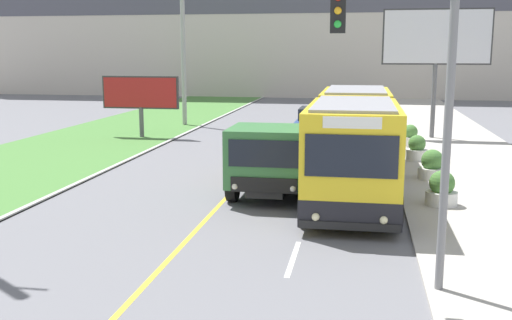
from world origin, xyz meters
TOP-DOWN VIEW (x-y plane):
  - city_bus at (3.96, 19.79)m, footprint 2.69×11.91m
  - dump_truck at (1.43, 18.35)m, footprint 2.56×6.17m
  - car_distant at (1.49, 33.61)m, footprint 1.80×4.30m
  - utility_pole_far at (-6.85, 35.98)m, footprint 1.80×0.28m
  - traffic_light_mast at (5.12, 10.96)m, footprint 2.28×0.32m
  - billboard_large at (7.92, 32.34)m, footprint 5.53×0.24m
  - billboard_small at (-7.54, 30.21)m, footprint 4.22×0.24m
  - planter_round_near at (6.61, 17.65)m, footprint 0.94×0.94m
  - planter_round_second at (6.74, 21.44)m, footprint 0.99×0.99m
  - planter_round_third at (6.53, 25.24)m, footprint 0.91×0.91m
  - planter_round_far at (6.53, 29.03)m, footprint 0.89×0.89m

SIDE VIEW (x-z plane):
  - planter_round_near at x=6.61m, z-range 0.01..1.06m
  - planter_round_far at x=6.53m, z-range 0.02..1.07m
  - planter_round_second at x=6.74m, z-range 0.01..1.08m
  - planter_round_third at x=6.53m, z-range 0.01..1.08m
  - car_distant at x=1.49m, z-range -0.04..1.41m
  - dump_truck at x=1.43m, z-range 0.03..2.35m
  - city_bus at x=3.96m, z-range 0.03..3.22m
  - billboard_small at x=-7.54m, z-range 0.69..4.00m
  - traffic_light_mast at x=5.12m, z-range 0.83..6.97m
  - billboard_large at x=7.92m, z-range 1.75..8.54m
  - utility_pole_far at x=-6.85m, z-range 0.06..11.37m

